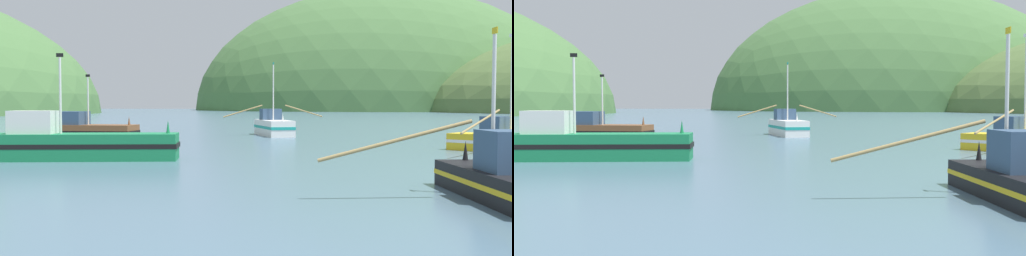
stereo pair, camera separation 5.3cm
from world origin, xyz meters
The scene contains 6 objects.
hill_mid_left centered at (33.16, 252.08, 0.00)m, with size 166.63×133.30×107.80m, color #47703D.
fishing_boat_yellow centered at (9.24, 30.21, 0.69)m, with size 8.14×9.53×7.13m.
fishing_boat_green centered at (-15.68, 23.36, 0.82)m, with size 12.25×3.54×5.54m.
fishing_boat_black centered at (2.97, 12.81, 0.67)m, with size 11.39×6.79×5.35m.
fishing_boat_white centered at (-5.57, 46.42, 0.85)m, with size 8.99×7.07×6.71m.
fishing_boat_brown centered at (-20.96, 38.55, 0.79)m, with size 9.79×3.41×5.25m.
Camera 2 is at (-3.25, -4.50, 2.94)m, focal length 38.94 mm.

